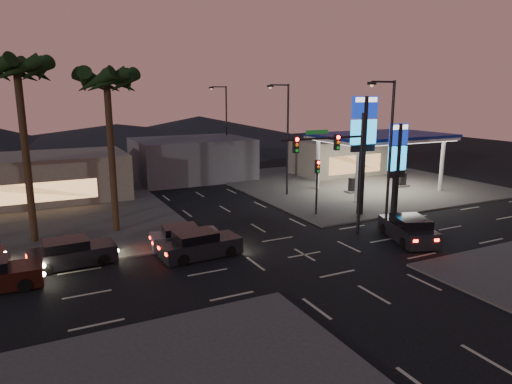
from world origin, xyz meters
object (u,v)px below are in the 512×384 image
pylon_sign_tall (364,132)px  car_lane_a_front (200,245)px  car_lane_b_mid (71,253)px  pylon_sign_short (397,155)px  traffic_signal_mast (340,158)px  gas_station (381,138)px  suv_station (408,229)px  car_lane_b_front (184,237)px

pylon_sign_tall → car_lane_a_front: pylon_sign_tall is taller
pylon_sign_tall → car_lane_b_mid: pylon_sign_tall is taller
car_lane_a_front → car_lane_b_mid: car_lane_a_front is taller
pylon_sign_short → traffic_signal_mast: (-7.24, -2.51, 0.57)m
gas_station → traffic_signal_mast: bearing=-140.7°
traffic_signal_mast → pylon_sign_short: bearing=19.1°
traffic_signal_mast → car_lane_b_mid: (-16.02, 2.29, -4.53)m
traffic_signal_mast → car_lane_a_front: bearing=177.3°
pylon_sign_short → suv_station: (-3.69, -5.23, -3.91)m
pylon_sign_tall → car_lane_b_front: (-14.34, -1.03, -5.76)m
car_lane_b_mid → pylon_sign_short: bearing=0.5°
car_lane_b_front → traffic_signal_mast: bearing=-14.5°
car_lane_b_mid → suv_station: size_ratio=0.90×
pylon_sign_tall → pylon_sign_short: pylon_sign_tall is taller
car_lane_b_front → car_lane_b_mid: (-6.42, -0.19, 0.06)m
pylon_sign_tall → pylon_sign_short: bearing=-21.8°
car_lane_b_front → car_lane_b_mid: 6.43m
suv_station → car_lane_b_mid: bearing=165.6°
gas_station → car_lane_a_front: bearing=-156.1°
car_lane_b_front → car_lane_a_front: bearing=-82.4°
pylon_sign_tall → car_lane_b_front: size_ratio=2.09×
gas_station → car_lane_b_front: 23.53m
pylon_sign_short → car_lane_b_mid: bearing=-179.5°
gas_station → suv_station: size_ratio=2.35×
pylon_sign_tall → car_lane_b_mid: (-20.77, -1.22, -5.70)m
pylon_sign_tall → pylon_sign_short: (2.50, -1.00, -1.74)m
car_lane_b_front → suv_station: bearing=-21.6°
pylon_sign_tall → traffic_signal_mast: size_ratio=1.12×
traffic_signal_mast → car_lane_b_front: (-9.60, 2.48, -4.60)m
gas_station → traffic_signal_mast: size_ratio=1.53×
pylon_sign_tall → car_lane_b_front: bearing=-175.9°
pylon_sign_short → traffic_signal_mast: 7.69m
pylon_sign_tall → suv_station: (-1.19, -6.23, -5.65)m
suv_station → car_lane_b_front: bearing=158.4°
gas_station → pylon_sign_short: (-5.00, -7.50, -0.42)m
gas_station → car_lane_b_front: bearing=-161.0°
gas_station → car_lane_a_front: (-21.57, -9.58, -4.38)m
traffic_signal_mast → gas_station: bearing=39.3°
gas_station → car_lane_b_mid: gas_station is taller
pylon_sign_short → car_lane_a_front: pylon_sign_short is taller
traffic_signal_mast → car_lane_b_mid: 16.81m
traffic_signal_mast → car_lane_a_front: (-9.33, 0.44, -4.52)m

